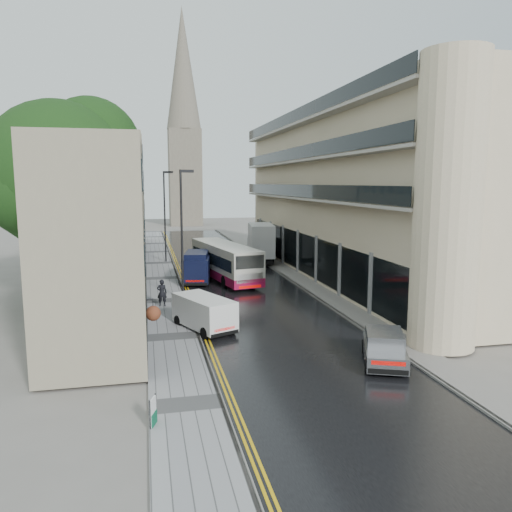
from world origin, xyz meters
name	(u,v)px	position (x,y,z in m)	size (l,w,h in m)	color
ground	(365,423)	(0.00, 0.00, 0.00)	(200.00, 200.00, 0.00)	slate
road	(230,276)	(0.00, 27.50, 0.01)	(9.00, 85.00, 0.02)	black
left_sidewalk	(162,279)	(-5.85, 27.50, 0.06)	(2.70, 85.00, 0.12)	gray
right_sidewalk	(290,273)	(5.40, 27.50, 0.06)	(1.80, 85.00, 0.12)	slate
old_shop_row	(117,208)	(-9.45, 30.00, 6.00)	(4.50, 56.00, 12.00)	gray
modern_block	(350,196)	(10.30, 26.00, 7.00)	(8.00, 40.00, 14.00)	beige
church_spire	(184,119)	(0.50, 82.00, 20.00)	(6.40, 6.40, 40.00)	#6F6858
tree_near	(60,201)	(-12.50, 20.00, 6.95)	(10.56, 10.56, 13.89)	black
tree_far	(88,204)	(-12.20, 33.00, 6.23)	(9.24, 9.24, 12.46)	black
cream_bus	(224,268)	(-1.24, 22.98, 1.53)	(2.51, 11.06, 3.02)	beige
white_lorry	(251,245)	(3.02, 32.92, 2.02)	(2.28, 7.61, 3.99)	silver
silver_hatchback	(368,356)	(2.04, 4.17, 0.77)	(1.74, 3.98, 1.49)	#9C9CA0
white_van	(205,321)	(-4.25, 10.39, 0.98)	(1.81, 4.23, 1.91)	white
navy_van	(183,270)	(-4.30, 24.22, 1.33)	(2.05, 5.13, 2.62)	black
pedestrian	(162,293)	(-6.20, 17.62, 1.01)	(0.65, 0.42, 1.77)	black
lamp_post_near	(182,236)	(-4.72, 19.23, 4.54)	(0.99, 0.22, 8.83)	black
lamp_post_far	(165,217)	(-5.18, 36.60, 4.67)	(1.02, 0.23, 9.11)	black
estate_sign	(153,412)	(-7.05, 1.21, 0.59)	(0.08, 0.56, 0.94)	white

